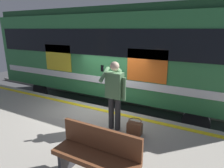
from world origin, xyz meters
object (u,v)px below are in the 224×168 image
object	(u,v)px
train_carriage	(115,51)
handbag	(135,128)
bench	(97,154)
passenger	(115,90)

from	to	relation	value
train_carriage	handbag	size ratio (longest dim) A/B	29.60
bench	passenger	bearing A→B (deg)	-71.83
train_carriage	handbag	bearing A→B (deg)	124.65
passenger	handbag	world-z (taller)	passenger
passenger	bench	world-z (taller)	passenger
train_carriage	handbag	distance (m)	4.12
handbag	passenger	bearing A→B (deg)	0.89
passenger	bench	xyz separation A→B (m)	(-0.55, 1.68, -0.53)
train_carriage	bench	size ratio (longest dim) A/B	7.15
train_carriage	passenger	world-z (taller)	train_carriage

